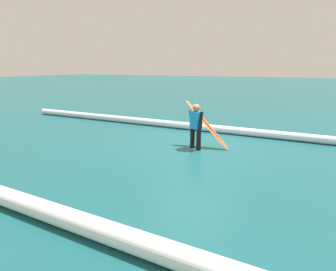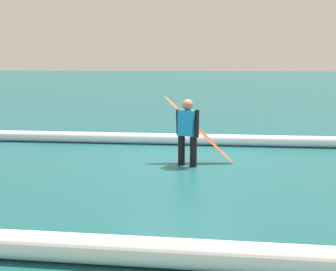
{
  "view_description": "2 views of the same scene",
  "coord_description": "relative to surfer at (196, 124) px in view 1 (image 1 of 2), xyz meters",
  "views": [
    {
      "loc": [
        -3.23,
        8.03,
        2.39
      ],
      "look_at": [
        -0.27,
        2.15,
        0.82
      ],
      "focal_mm": 31.05,
      "sensor_mm": 36.0,
      "label": 1
    },
    {
      "loc": [
        -0.85,
        10.12,
        2.18
      ],
      "look_at": [
        -0.03,
        2.24,
        0.93
      ],
      "focal_mm": 53.84,
      "sensor_mm": 36.0,
      "label": 2
    }
  ],
  "objects": [
    {
      "name": "ground_plane",
      "position": [
        0.22,
        -0.23,
        -0.75
      ],
      "size": [
        128.43,
        128.43,
        0.0
      ],
      "primitive_type": "plane",
      "color": "#154E52"
    },
    {
      "name": "surfer",
      "position": [
        0.0,
        0.0,
        0.0
      ],
      "size": [
        0.47,
        0.43,
        1.34
      ],
      "rotation": [
        0.0,
        0.0,
        2.65
      ],
      "color": "black",
      "rests_on": "ground_plane"
    },
    {
      "name": "surfboard",
      "position": [
        -0.21,
        -0.39,
        -0.06
      ],
      "size": [
        1.51,
        0.45,
        1.4
      ],
      "color": "#E55926",
      "rests_on": "ground_plane"
    },
    {
      "name": "wave_crest_foreground",
      "position": [
        -1.74,
        -2.38,
        -0.61
      ],
      "size": [
        22.26,
        0.65,
        0.28
      ],
      "primitive_type": "cylinder",
      "rotation": [
        0.0,
        1.57,
        -0.02
      ],
      "color": "white",
      "rests_on": "ground_plane"
    },
    {
      "name": "wave_crest_midground",
      "position": [
        -0.49,
        4.96,
        -0.59
      ],
      "size": [
        19.14,
        1.07,
        0.32
      ],
      "primitive_type": "cylinder",
      "rotation": [
        0.0,
        1.57,
        -0.04
      ],
      "color": "white",
      "rests_on": "ground_plane"
    }
  ]
}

